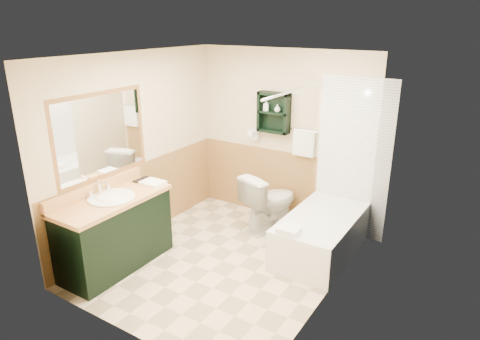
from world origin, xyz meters
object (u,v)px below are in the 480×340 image
at_px(wall_shelf, 274,113).
at_px(soap_bottle_b, 277,109).
at_px(vanity, 115,232).
at_px(bathtub, 322,234).
at_px(toilet, 270,202).
at_px(soap_bottle_a, 266,108).
at_px(vanity_book, 138,171).
at_px(hair_dryer, 255,134).

xyz_separation_m(wall_shelf, soap_bottle_b, (0.06, -0.01, 0.06)).
height_order(vanity, bathtub, vanity).
bearing_deg(vanity, toilet, 59.52).
relative_size(bathtub, soap_bottle_a, 10.23).
height_order(toilet, vanity_book, vanity_book).
bearing_deg(soap_bottle_b, soap_bottle_a, 180.00).
height_order(hair_dryer, soap_bottle_b, soap_bottle_b).
distance_m(bathtub, soap_bottle_b, 1.76).
height_order(wall_shelf, vanity, wall_shelf).
bearing_deg(vanity_book, soap_bottle_b, 56.01).
bearing_deg(bathtub, hair_dryer, 155.40).
relative_size(hair_dryer, toilet, 0.30).
distance_m(soap_bottle_a, soap_bottle_b, 0.17).
bearing_deg(soap_bottle_b, bathtub, -30.82).
distance_m(toilet, soap_bottle_b, 1.26).
bearing_deg(toilet, soap_bottle_b, -53.76).
xyz_separation_m(toilet, vanity_book, (-1.22, -1.20, 0.57)).
xyz_separation_m(hair_dryer, vanity_book, (-0.76, -1.57, -0.23)).
bearing_deg(soap_bottle_a, wall_shelf, 2.50).
relative_size(vanity, toilet, 1.67).
bearing_deg(vanity_book, soap_bottle_a, 60.45).
distance_m(toilet, soap_bottle_a, 1.28).
xyz_separation_m(wall_shelf, hair_dryer, (-0.30, 0.02, -0.35)).
height_order(hair_dryer, bathtub, hair_dryer).
height_order(wall_shelf, hair_dryer, wall_shelf).
xyz_separation_m(bathtub, toilet, (-0.87, 0.23, 0.14)).
distance_m(wall_shelf, vanity, 2.57).
relative_size(wall_shelf, vanity, 0.41).
bearing_deg(wall_shelf, toilet, -65.44).
bearing_deg(soap_bottle_a, vanity_book, -121.55).
xyz_separation_m(vanity_book, soap_bottle_a, (0.95, 1.54, 0.63)).
bearing_deg(vanity_book, wall_shelf, 57.54).
bearing_deg(toilet, wall_shelf, -45.49).
xyz_separation_m(hair_dryer, soap_bottle_a, (0.19, -0.03, 0.40)).
distance_m(toilet, vanity_book, 1.80).
height_order(bathtub, toilet, toilet).
relative_size(bathtub, soap_bottle_b, 14.36).
distance_m(hair_dryer, soap_bottle_b, 0.54).
height_order(vanity, toilet, vanity).
bearing_deg(soap_bottle_a, soap_bottle_b, 0.00).
distance_m(vanity, bathtub, 2.48).
bearing_deg(wall_shelf, soap_bottle_a, -177.50).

